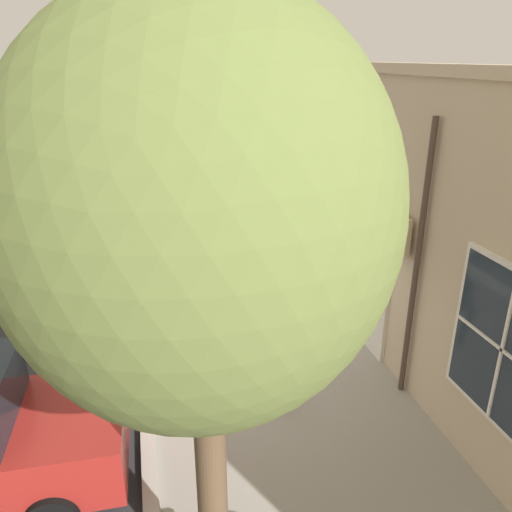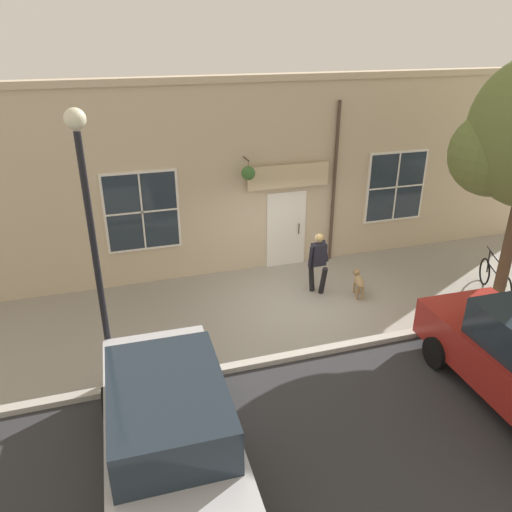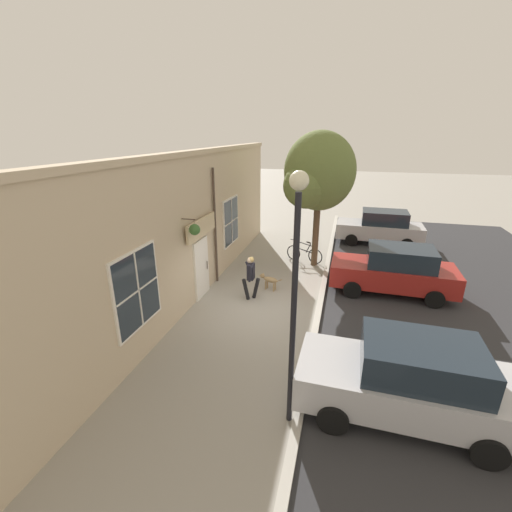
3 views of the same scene
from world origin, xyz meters
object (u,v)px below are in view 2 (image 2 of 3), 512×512
(parked_car_nearest_curb, at_px, (169,427))
(street_lamp, at_px, (90,222))
(dog_on_leash, at_px, (359,281))
(pedestrian_walking, at_px, (318,258))
(leaning_bicycle, at_px, (495,279))

(parked_car_nearest_curb, height_order, street_lamp, street_lamp)
(street_lamp, bearing_deg, dog_on_leash, 106.64)
(pedestrian_walking, relative_size, dog_on_leash, 1.65)
(dog_on_leash, distance_m, leaning_bicycle, 3.41)
(dog_on_leash, bearing_deg, leaning_bicycle, 75.02)
(leaning_bicycle, bearing_deg, pedestrian_walking, -107.65)
(parked_car_nearest_curb, bearing_deg, dog_on_leash, 128.03)
(parked_car_nearest_curb, xyz_separation_m, street_lamp, (-2.28, -0.74, 2.37))
(dog_on_leash, distance_m, street_lamp, 6.81)
(pedestrian_walking, relative_size, street_lamp, 0.32)
(pedestrian_walking, relative_size, parked_car_nearest_curb, 0.36)
(dog_on_leash, xyz_separation_m, street_lamp, (1.77, -5.93, 2.86))
(dog_on_leash, distance_m, parked_car_nearest_curb, 6.60)
(dog_on_leash, height_order, leaning_bicycle, leaning_bicycle)
(leaning_bicycle, height_order, parked_car_nearest_curb, parked_car_nearest_curb)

